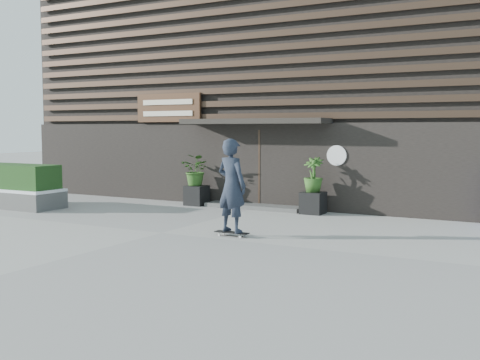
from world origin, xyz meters
The scene contains 11 objects.
ground centered at (0.00, 0.00, 0.00)m, with size 80.00×80.00×0.00m, color #A09E97.
entrance_step centered at (0.00, 4.60, 0.06)m, with size 3.00×0.80×0.12m, color #474845.
planter_pot_left centered at (-1.90, 4.40, 0.30)m, with size 0.60×0.60×0.60m, color black.
bamboo_left centered at (-1.90, 4.40, 1.08)m, with size 0.86×0.75×0.96m, color #2D591E.
planter_pot_right centered at (1.90, 4.40, 0.30)m, with size 0.60×0.60×0.60m, color black.
bamboo_right centered at (1.90, 4.40, 1.08)m, with size 0.54×0.54×0.96m, color #2D591E.
raised_bed centered at (-6.65, 1.45, 0.25)m, with size 3.50×1.20×0.50m, color #4A4A47.
snow_layer centered at (-6.65, 1.45, 0.54)m, with size 3.50×1.20×0.08m, color white.
hedge centered at (-6.65, 1.45, 0.93)m, with size 3.30×1.00×0.70m, color #193A15.
building centered at (0.00, 9.96, 3.99)m, with size 18.00×11.00×8.00m.
skateboarder centered at (1.59, 0.39, 1.10)m, with size 0.83×0.64×2.12m.
Camera 1 is at (7.68, -10.43, 2.31)m, focal length 43.34 mm.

